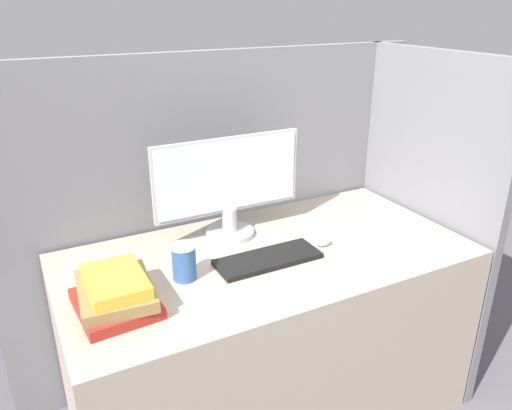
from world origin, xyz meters
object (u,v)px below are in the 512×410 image
at_px(monitor, 229,187).
at_px(keyboard, 268,259).
at_px(mouse, 324,242).
at_px(coffee_cup, 184,262).
at_px(book_stack, 115,293).

height_order(monitor, keyboard, monitor).
bearing_deg(monitor, mouse, -42.97).
relative_size(mouse, coffee_cup, 0.51).
height_order(mouse, coffee_cup, coffee_cup).
height_order(monitor, book_stack, monitor).
distance_m(keyboard, mouse, 0.26).
xyz_separation_m(monitor, keyboard, (0.03, -0.27, -0.20)).
height_order(keyboard, mouse, mouse).
relative_size(coffee_cup, book_stack, 0.41).
relative_size(monitor, keyboard, 1.57).
bearing_deg(coffee_cup, book_stack, -164.97).
relative_size(keyboard, coffee_cup, 3.07).
xyz_separation_m(monitor, coffee_cup, (-0.29, -0.25, -0.15)).
distance_m(keyboard, coffee_cup, 0.32).
xyz_separation_m(monitor, book_stack, (-0.54, -0.31, -0.16)).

